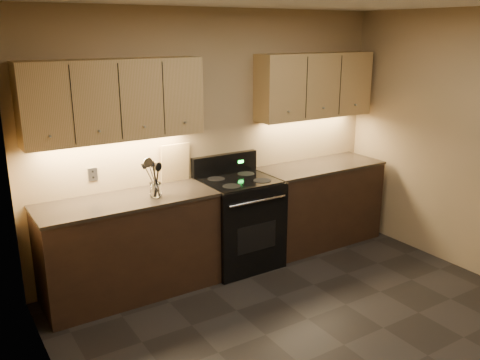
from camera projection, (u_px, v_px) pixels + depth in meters
name	position (u px, v px, depth m)	size (l,w,h in m)	color
floor	(344.00, 345.00, 4.00)	(4.00, 4.00, 0.00)	black
wall_back	(216.00, 139.00, 5.25)	(4.00, 0.04, 2.60)	tan
wall_left	(71.00, 250.00, 2.61)	(0.04, 4.00, 2.60)	tan
counter_left	(130.00, 247.00, 4.68)	(1.62, 0.62, 0.93)	black
counter_right	(318.00, 203.00, 5.85)	(1.46, 0.62, 0.93)	black
stove	(239.00, 221.00, 5.27)	(0.76, 0.68, 1.14)	black
upper_cab_left	(114.00, 100.00, 4.43)	(1.60, 0.30, 0.70)	tan
upper_cab_right	(315.00, 85.00, 5.60)	(1.44, 0.30, 0.70)	tan
outlet_plate	(93.00, 174.00, 4.63)	(0.09, 0.01, 0.12)	#B2B5BA
utensil_crock	(156.00, 190.00, 4.60)	(0.12, 0.12, 0.13)	white
cutting_board	(175.00, 163.00, 5.03)	(0.30, 0.02, 0.39)	tan
wooden_spoon	(152.00, 180.00, 4.53)	(0.06, 0.06, 0.31)	tan
black_spoon	(154.00, 178.00, 4.59)	(0.06, 0.06, 0.30)	black
black_turner	(158.00, 178.00, 4.55)	(0.08, 0.08, 0.33)	black
steel_spatula	(158.00, 176.00, 4.59)	(0.08, 0.08, 0.34)	silver
steel_skimmer	(158.00, 176.00, 4.56)	(0.09, 0.09, 0.36)	silver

